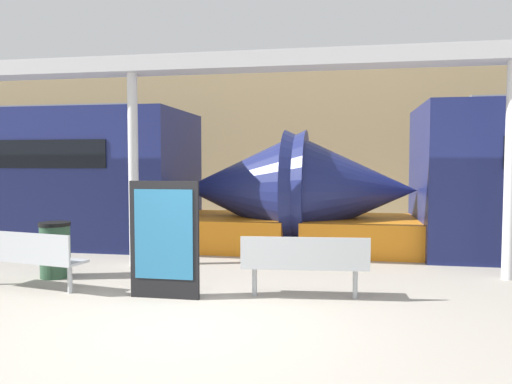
% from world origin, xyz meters
% --- Properties ---
extents(ground_plane, '(60.00, 60.00, 0.00)m').
position_xyz_m(ground_plane, '(0.00, 0.00, 0.00)').
color(ground_plane, '#A8A093').
extents(station_wall, '(56.00, 0.20, 5.00)m').
position_xyz_m(station_wall, '(0.00, 10.54, 2.50)').
color(station_wall, tan).
rests_on(station_wall, ground_plane).
extents(bench_near, '(1.81, 0.59, 0.89)m').
position_xyz_m(bench_near, '(1.28, 1.48, 0.53)').
color(bench_near, '#ADB2B7').
rests_on(bench_near, ground_plane).
extents(bench_far, '(1.87, 0.77, 0.89)m').
position_xyz_m(bench_far, '(-2.86, 1.22, 0.53)').
color(bench_far, '#ADB2B7').
rests_on(bench_far, ground_plane).
extents(trash_bin, '(0.51, 0.51, 0.92)m').
position_xyz_m(trash_bin, '(-2.92, 2.06, 0.46)').
color(trash_bin, '#2D5138').
rests_on(trash_bin, ground_plane).
extents(poster_board, '(1.00, 0.07, 1.66)m').
position_xyz_m(poster_board, '(-0.66, 1.15, 0.84)').
color(poster_board, black).
rests_on(poster_board, ground_plane).
extents(support_column_near, '(0.18, 0.18, 3.53)m').
position_xyz_m(support_column_near, '(-2.02, 3.22, 1.76)').
color(support_column_near, silver).
rests_on(support_column_near, ground_plane).
extents(support_column_far, '(0.18, 0.18, 3.53)m').
position_xyz_m(support_column_far, '(4.46, 3.22, 1.76)').
color(support_column_far, silver).
rests_on(support_column_far, ground_plane).
extents(canopy_beam, '(28.00, 0.60, 0.28)m').
position_xyz_m(canopy_beam, '(-2.02, 3.22, 3.67)').
color(canopy_beam, '#B7B7BC').
rests_on(canopy_beam, support_column_near).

